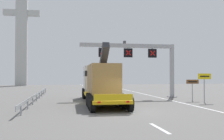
{
  "coord_description": "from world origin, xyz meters",
  "views": [
    {
      "loc": [
        -4.62,
        -17.95,
        2.57
      ],
      "look_at": [
        -0.06,
        6.83,
        3.11
      ],
      "focal_mm": 41.47,
      "sensor_mm": 36.0,
      "label": 1
    }
  ],
  "objects_px": {
    "overhead_lane_gantry": "(140,54)",
    "tourist_info_sign_brown": "(192,85)",
    "heavy_haul_truck_yellow": "(100,81)",
    "exit_sign_yellow": "(204,81)",
    "bridge_pylon_distant": "(22,25)"
  },
  "relations": [
    {
      "from": "overhead_lane_gantry",
      "to": "exit_sign_yellow",
      "type": "bearing_deg",
      "value": -54.2
    },
    {
      "from": "heavy_haul_truck_yellow",
      "to": "tourist_info_sign_brown",
      "type": "distance_m",
      "value": 9.52
    },
    {
      "from": "overhead_lane_gantry",
      "to": "tourist_info_sign_brown",
      "type": "distance_m",
      "value": 7.05
    },
    {
      "from": "heavy_haul_truck_yellow",
      "to": "exit_sign_yellow",
      "type": "xyz_separation_m",
      "value": [
        9.78,
        -2.53,
        0.08
      ]
    },
    {
      "from": "overhead_lane_gantry",
      "to": "tourist_info_sign_brown",
      "type": "bearing_deg",
      "value": -46.54
    },
    {
      "from": "tourist_info_sign_brown",
      "to": "exit_sign_yellow",
      "type": "bearing_deg",
      "value": -80.94
    },
    {
      "from": "heavy_haul_truck_yellow",
      "to": "overhead_lane_gantry",
      "type": "bearing_deg",
      "value": 35.48
    },
    {
      "from": "exit_sign_yellow",
      "to": "tourist_info_sign_brown",
      "type": "distance_m",
      "value": 1.88
    },
    {
      "from": "overhead_lane_gantry",
      "to": "bridge_pylon_distant",
      "type": "bearing_deg",
      "value": 115.9
    },
    {
      "from": "exit_sign_yellow",
      "to": "bridge_pylon_distant",
      "type": "distance_m",
      "value": 53.91
    },
    {
      "from": "overhead_lane_gantry",
      "to": "tourist_info_sign_brown",
      "type": "xyz_separation_m",
      "value": [
        4.23,
        -4.47,
        -3.44
      ]
    },
    {
      "from": "overhead_lane_gantry",
      "to": "bridge_pylon_distant",
      "type": "distance_m",
      "value": 45.79
    },
    {
      "from": "tourist_info_sign_brown",
      "to": "bridge_pylon_distant",
      "type": "height_order",
      "value": "bridge_pylon_distant"
    },
    {
      "from": "bridge_pylon_distant",
      "to": "heavy_haul_truck_yellow",
      "type": "bearing_deg",
      "value": -72.03
    },
    {
      "from": "tourist_info_sign_brown",
      "to": "heavy_haul_truck_yellow",
      "type": "bearing_deg",
      "value": 175.64
    }
  ]
}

